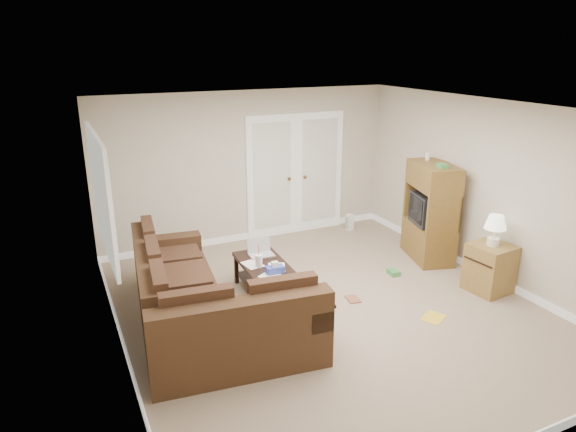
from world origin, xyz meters
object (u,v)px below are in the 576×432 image
side_cabinet (490,264)px  sectional_sofa (200,306)px  coffee_table (265,278)px  tv_armoire (430,212)px

side_cabinet → sectional_sofa: bearing=165.1°
coffee_table → side_cabinet: (2.79, -1.14, 0.14)m
coffee_table → sectional_sofa: bearing=-149.3°
coffee_table → side_cabinet: size_ratio=1.07×
sectional_sofa → side_cabinet: side_cabinet is taller
tv_armoire → sectional_sofa: bearing=-154.4°
tv_armoire → side_cabinet: size_ratio=1.50×
side_cabinet → coffee_table: bearing=151.8°
sectional_sofa → coffee_table: 1.16m
sectional_sofa → side_cabinet: bearing=-2.3°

